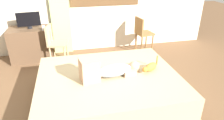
{
  "coord_description": "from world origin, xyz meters",
  "views": [
    {
      "loc": [
        -0.45,
        -2.52,
        2.05
      ],
      "look_at": [
        0.19,
        0.32,
        0.64
      ],
      "focal_mm": 32.65,
      "sensor_mm": 36.0,
      "label": 1
    }
  ],
  "objects_px": {
    "desk": "(32,44)",
    "chair_by_desk": "(54,42)",
    "bed": "(109,89)",
    "cat": "(150,67)",
    "tv_monitor": "(29,20)",
    "person_lying": "(108,70)",
    "chair_spare": "(142,32)",
    "cup": "(44,28)"
  },
  "relations": [
    {
      "from": "desk",
      "to": "chair_by_desk",
      "type": "relative_size",
      "value": 1.05
    },
    {
      "from": "bed",
      "to": "cup",
      "type": "xyz_separation_m",
      "value": [
        -1.03,
        1.74,
        0.55
      ]
    },
    {
      "from": "cat",
      "to": "desk",
      "type": "xyz_separation_m",
      "value": [
        -2.03,
        1.96,
        -0.19
      ]
    },
    {
      "from": "person_lying",
      "to": "desk",
      "type": "xyz_separation_m",
      "value": [
        -1.34,
        1.98,
        -0.23
      ]
    },
    {
      "from": "person_lying",
      "to": "chair_spare",
      "type": "relative_size",
      "value": 1.1
    },
    {
      "from": "bed",
      "to": "cat",
      "type": "relative_size",
      "value": 6.84
    },
    {
      "from": "person_lying",
      "to": "bed",
      "type": "bearing_deg",
      "value": 69.06
    },
    {
      "from": "bed",
      "to": "desk",
      "type": "bearing_deg",
      "value": 125.02
    },
    {
      "from": "cat",
      "to": "chair_spare",
      "type": "bearing_deg",
      "value": 73.18
    },
    {
      "from": "bed",
      "to": "tv_monitor",
      "type": "bearing_deg",
      "value": 124.59
    },
    {
      "from": "bed",
      "to": "desk",
      "type": "relative_size",
      "value": 2.43
    },
    {
      "from": "person_lying",
      "to": "chair_spare",
      "type": "height_order",
      "value": "chair_spare"
    },
    {
      "from": "desk",
      "to": "cup",
      "type": "xyz_separation_m",
      "value": [
        0.33,
        -0.21,
        0.42
      ]
    },
    {
      "from": "bed",
      "to": "chair_spare",
      "type": "bearing_deg",
      "value": 56.34
    },
    {
      "from": "desk",
      "to": "bed",
      "type": "bearing_deg",
      "value": -54.98
    },
    {
      "from": "cat",
      "to": "chair_by_desk",
      "type": "distance_m",
      "value": 2.23
    },
    {
      "from": "cup",
      "to": "chair_by_desk",
      "type": "height_order",
      "value": "chair_by_desk"
    },
    {
      "from": "cat",
      "to": "chair_spare",
      "type": "relative_size",
      "value": 0.37
    },
    {
      "from": "person_lying",
      "to": "cup",
      "type": "height_order",
      "value": "cup"
    },
    {
      "from": "bed",
      "to": "cup",
      "type": "distance_m",
      "value": 2.09
    },
    {
      "from": "tv_monitor",
      "to": "chair_spare",
      "type": "height_order",
      "value": "tv_monitor"
    },
    {
      "from": "tv_monitor",
      "to": "desk",
      "type": "bearing_deg",
      "value": 180.0
    },
    {
      "from": "cup",
      "to": "bed",
      "type": "bearing_deg",
      "value": -59.18
    },
    {
      "from": "cup",
      "to": "chair_spare",
      "type": "height_order",
      "value": "chair_spare"
    },
    {
      "from": "desk",
      "to": "tv_monitor",
      "type": "relative_size",
      "value": 1.87
    },
    {
      "from": "cat",
      "to": "cup",
      "type": "relative_size",
      "value": 3.36
    },
    {
      "from": "chair_by_desk",
      "to": "cat",
      "type": "bearing_deg",
      "value": -47.35
    },
    {
      "from": "cup",
      "to": "chair_by_desk",
      "type": "distance_m",
      "value": 0.36
    },
    {
      "from": "bed",
      "to": "chair_spare",
      "type": "distance_m",
      "value": 2.24
    },
    {
      "from": "bed",
      "to": "person_lying",
      "type": "bearing_deg",
      "value": -110.94
    },
    {
      "from": "bed",
      "to": "person_lying",
      "type": "relative_size",
      "value": 2.32
    },
    {
      "from": "desk",
      "to": "cat",
      "type": "bearing_deg",
      "value": -43.98
    },
    {
      "from": "tv_monitor",
      "to": "chair_by_desk",
      "type": "height_order",
      "value": "tv_monitor"
    },
    {
      "from": "desk",
      "to": "tv_monitor",
      "type": "distance_m",
      "value": 0.55
    },
    {
      "from": "desk",
      "to": "chair_by_desk",
      "type": "height_order",
      "value": "chair_by_desk"
    },
    {
      "from": "tv_monitor",
      "to": "cup",
      "type": "bearing_deg",
      "value": -34.13
    },
    {
      "from": "person_lying",
      "to": "cup",
      "type": "distance_m",
      "value": 2.06
    },
    {
      "from": "chair_spare",
      "to": "tv_monitor",
      "type": "bearing_deg",
      "value": 177.99
    },
    {
      "from": "chair_by_desk",
      "to": "cup",
      "type": "bearing_deg",
      "value": 149.86
    },
    {
      "from": "cat",
      "to": "cup",
      "type": "distance_m",
      "value": 2.45
    },
    {
      "from": "person_lying",
      "to": "chair_spare",
      "type": "xyz_separation_m",
      "value": [
        1.25,
        1.89,
        -0.1
      ]
    },
    {
      "from": "person_lying",
      "to": "tv_monitor",
      "type": "height_order",
      "value": "tv_monitor"
    }
  ]
}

